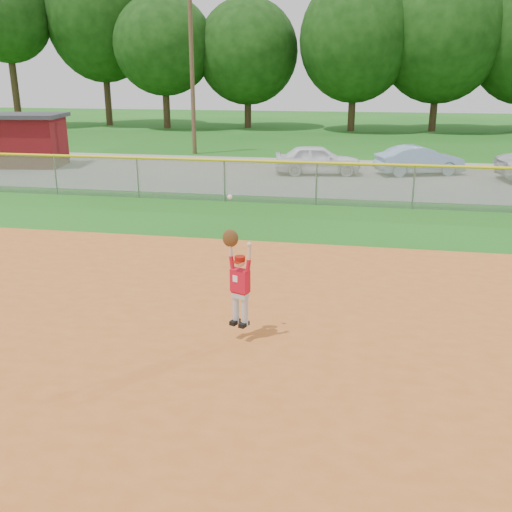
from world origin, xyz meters
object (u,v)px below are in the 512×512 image
Objects in this scene: car_white_a at (318,160)px; ballplayer at (239,279)px; car_blue at (419,160)px; utility_shed at (29,140)px.

car_white_a is 17.30m from ballplayer.
ballplayer is (-4.56, -18.05, 0.48)m from car_blue.
utility_shed is at bearing 82.02° from car_white_a.
car_white_a is at bearing 79.97° from car_blue.
ballplayer is (0.03, -17.29, 0.46)m from car_white_a.
car_white_a is 1.00× the size of car_blue.
utility_shed reaches higher than car_white_a.
car_blue is 18.63m from ballplayer.
utility_shed is (-14.22, -0.23, 0.62)m from car_white_a.
ballplayer reaches higher than utility_shed.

